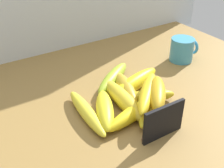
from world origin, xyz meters
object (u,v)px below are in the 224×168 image
(banana_7, at_px, (123,99))
(banana_8, at_px, (87,112))
(banana_0, at_px, (113,78))
(banana_3, at_px, (125,88))
(banana_2, at_px, (136,82))
(banana_1, at_px, (136,111))
(banana_5, at_px, (146,97))
(coffee_mug, at_px, (182,49))
(banana_10, at_px, (148,92))
(chalkboard_sign, at_px, (163,123))
(banana_4, at_px, (149,105))
(banana_9, at_px, (157,93))
(banana_6, at_px, (105,110))

(banana_7, height_order, banana_8, banana_7)
(banana_0, distance_m, banana_3, 0.07)
(banana_0, bearing_deg, banana_2, -55.80)
(banana_0, xyz_separation_m, banana_7, (-0.04, -0.11, 0.00))
(banana_1, height_order, banana_2, banana_2)
(banana_1, height_order, banana_5, banana_1)
(coffee_mug, relative_size, banana_7, 0.45)
(banana_1, relative_size, banana_8, 1.00)
(banana_3, relative_size, banana_10, 0.86)
(banana_0, distance_m, banana_5, 0.13)
(chalkboard_sign, xyz_separation_m, banana_4, (0.03, 0.09, -0.02))
(banana_1, xyz_separation_m, banana_5, (0.06, 0.04, -0.00))
(banana_7, height_order, banana_10, banana_10)
(banana_0, bearing_deg, banana_3, -91.67)
(banana_4, xyz_separation_m, banana_7, (-0.04, 0.06, 0.00))
(banana_2, xyz_separation_m, banana_8, (-0.18, -0.04, -0.00))
(banana_9, bearing_deg, banana_1, 173.97)
(banana_1, relative_size, banana_7, 0.98)
(banana_1, distance_m, banana_7, 0.06)
(banana_2, relative_size, banana_10, 1.04)
(banana_5, xyz_separation_m, banana_10, (-0.02, -0.03, 0.04))
(banana_4, bearing_deg, banana_6, 159.26)
(banana_1, bearing_deg, banana_3, 69.28)
(banana_4, xyz_separation_m, banana_6, (-0.11, 0.04, 0.00))
(banana_6, bearing_deg, coffee_mug, 18.43)
(banana_9, bearing_deg, banana_0, 96.03)
(banana_5, bearing_deg, banana_0, 99.89)
(banana_3, relative_size, banana_7, 0.79)
(banana_7, height_order, banana_9, banana_9)
(banana_2, xyz_separation_m, banana_6, (-0.14, -0.07, -0.00))
(banana_3, bearing_deg, banana_8, -166.03)
(banana_6, relative_size, banana_8, 0.79)
(banana_2, bearing_deg, banana_0, 124.20)
(chalkboard_sign, xyz_separation_m, banana_9, (0.05, 0.08, 0.02))
(banana_0, relative_size, banana_7, 0.92)
(banana_4, bearing_deg, banana_8, 157.03)
(banana_2, bearing_deg, banana_8, -166.50)
(banana_1, height_order, banana_3, banana_3)
(banana_5, bearing_deg, chalkboard_sign, -112.69)
(coffee_mug, height_order, banana_8, coffee_mug)
(banana_0, bearing_deg, coffee_mug, 0.94)
(chalkboard_sign, distance_m, banana_0, 0.26)
(banana_4, bearing_deg, banana_1, -175.47)
(banana_1, xyz_separation_m, banana_10, (0.04, 0.01, 0.03))
(banana_7, distance_m, banana_9, 0.09)
(banana_2, height_order, banana_9, banana_9)
(coffee_mug, relative_size, banana_3, 0.57)
(banana_8, distance_m, banana_10, 0.16)
(banana_3, height_order, banana_4, banana_3)
(banana_3, bearing_deg, banana_9, -79.26)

